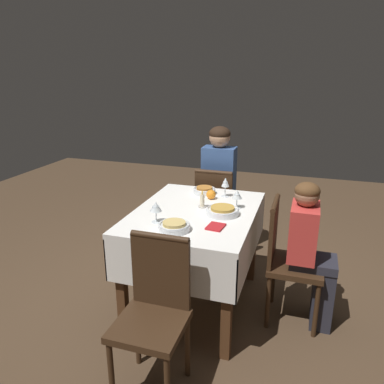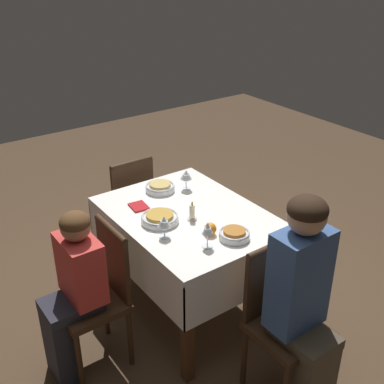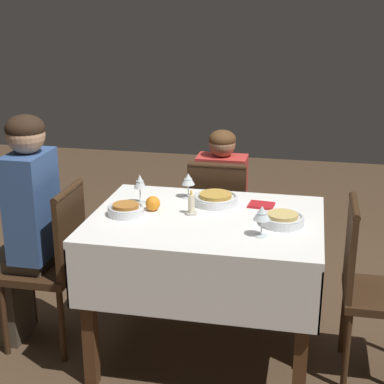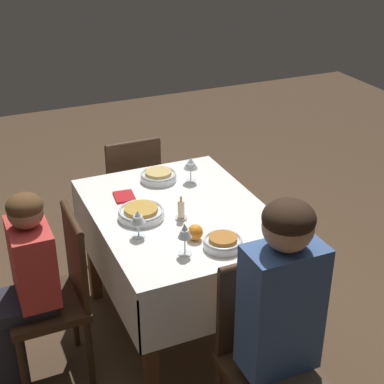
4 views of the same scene
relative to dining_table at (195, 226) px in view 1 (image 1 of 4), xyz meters
name	(u,v)px [view 1 (image 1 of 4)]	position (x,y,z in m)	size (l,w,h in m)	color
ground_plane	(195,303)	(0.00, 0.00, -0.65)	(8.00, 8.00, 0.00)	#4C3826
dining_table	(195,226)	(0.00, 0.00, 0.00)	(1.12, 0.84, 0.77)	white
chair_east	(216,209)	(0.79, 0.05, -0.16)	(0.37, 0.37, 0.89)	#382314
chair_south	(287,256)	(0.04, -0.66, -0.16)	(0.37, 0.37, 0.89)	#382314
chair_west	(154,308)	(-0.79, -0.01, -0.16)	(0.37, 0.37, 0.89)	#382314
person_adult_denim	(220,183)	(0.93, 0.05, 0.06)	(0.34, 0.30, 1.25)	#4C4233
person_child_red	(311,249)	(0.04, -0.81, -0.08)	(0.30, 0.33, 1.04)	#282833
bowl_east	(204,190)	(0.39, 0.05, 0.15)	(0.18, 0.18, 0.06)	silver
wine_glass_east	(225,183)	(0.37, -0.13, 0.23)	(0.06, 0.06, 0.16)	white
bowl_south	(223,211)	(-0.01, -0.20, 0.15)	(0.23, 0.23, 0.06)	silver
wine_glass_south	(237,195)	(0.15, -0.27, 0.22)	(0.07, 0.07, 0.13)	white
bowl_west	(174,226)	(-0.37, 0.02, 0.15)	(0.20, 0.20, 0.06)	silver
wine_glass_west	(156,207)	(-0.28, 0.18, 0.23)	(0.08, 0.08, 0.14)	white
candle_centerpiece	(202,202)	(0.08, -0.03, 0.17)	(0.06, 0.06, 0.13)	beige
orange_fruit	(211,194)	(0.28, -0.04, 0.16)	(0.07, 0.07, 0.07)	orange
napkin_red_folded	(216,227)	(-0.25, -0.21, 0.13)	(0.14, 0.11, 0.01)	red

